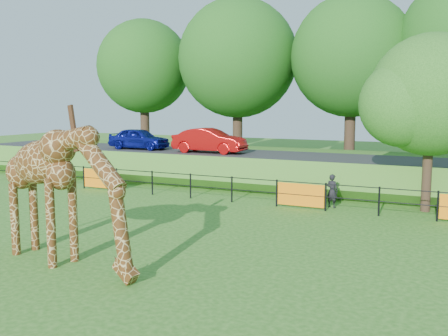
% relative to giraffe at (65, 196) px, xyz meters
% --- Properties ---
extents(ground, '(90.00, 90.00, 0.00)m').
position_rel_giraffe_xyz_m(ground, '(0.36, 1.35, -1.82)').
color(ground, '#296519').
rests_on(ground, ground).
extents(giraffe, '(5.19, 1.96, 3.65)m').
position_rel_giraffe_xyz_m(giraffe, '(0.00, 0.00, 0.00)').
color(giraffe, '#522C11').
rests_on(giraffe, ground).
extents(perimeter_fence, '(28.07, 0.10, 1.10)m').
position_rel_giraffe_xyz_m(perimeter_fence, '(0.36, 9.35, -1.27)').
color(perimeter_fence, black).
rests_on(perimeter_fence, ground).
extents(embankment, '(40.00, 9.00, 1.30)m').
position_rel_giraffe_xyz_m(embankment, '(0.36, 16.85, -1.17)').
color(embankment, '#296519').
rests_on(embankment, ground).
extents(road, '(40.00, 5.00, 0.12)m').
position_rel_giraffe_xyz_m(road, '(0.36, 15.35, -0.46)').
color(road, '#2B2B2D').
rests_on(road, embankment).
extents(car_blue, '(3.77, 1.63, 1.27)m').
position_rel_giraffe_xyz_m(car_blue, '(-8.43, 15.15, 0.23)').
color(car_blue, '#121997').
rests_on(car_blue, road).
extents(car_red, '(4.14, 1.51, 1.36)m').
position_rel_giraffe_xyz_m(car_red, '(-3.62, 15.02, 0.27)').
color(car_red, red).
rests_on(car_red, road).
extents(visitor, '(0.57, 0.46, 1.35)m').
position_rel_giraffe_xyz_m(visitor, '(4.43, 10.09, -1.15)').
color(visitor, black).
rests_on(visitor, ground).
extents(tree_east, '(5.40, 4.71, 6.76)m').
position_rel_giraffe_xyz_m(tree_east, '(7.96, 10.98, 2.46)').
color(tree_east, '#312116').
rests_on(tree_east, ground).
extents(bg_tree_line, '(37.30, 8.80, 11.82)m').
position_rel_giraffe_xyz_m(bg_tree_line, '(2.25, 23.35, 5.37)').
color(bg_tree_line, '#312116').
rests_on(bg_tree_line, ground).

